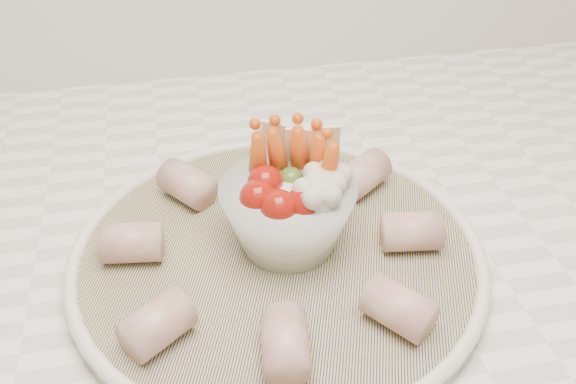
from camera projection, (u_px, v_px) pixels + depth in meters
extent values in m
cube|color=white|center=(280.00, 223.00, 0.64)|extent=(2.04, 0.62, 0.04)
cylinder|color=navy|center=(278.00, 258.00, 0.56)|extent=(0.45, 0.45, 0.01)
torus|color=white|center=(278.00, 252.00, 0.55)|extent=(0.36, 0.36, 0.01)
sphere|color=#951209|center=(258.00, 198.00, 0.52)|extent=(0.03, 0.03, 0.03)
sphere|color=#951209|center=(279.00, 208.00, 0.50)|extent=(0.03, 0.03, 0.03)
sphere|color=#951209|center=(304.00, 203.00, 0.51)|extent=(0.03, 0.03, 0.03)
sphere|color=#951209|center=(265.00, 183.00, 0.53)|extent=(0.03, 0.03, 0.03)
sphere|color=#456822|center=(291.00, 180.00, 0.54)|extent=(0.02, 0.02, 0.02)
cone|color=#C64B12|center=(277.00, 158.00, 0.54)|extent=(0.04, 0.04, 0.07)
cone|color=#C64B12|center=(300.00, 157.00, 0.55)|extent=(0.03, 0.04, 0.07)
cone|color=#C64B12|center=(318.00, 163.00, 0.54)|extent=(0.03, 0.04, 0.07)
cone|color=#C64B12|center=(258.00, 162.00, 0.54)|extent=(0.02, 0.04, 0.07)
cone|color=#C64B12|center=(328.00, 173.00, 0.53)|extent=(0.02, 0.04, 0.07)
sphere|color=beige|center=(327.00, 185.00, 0.53)|extent=(0.03, 0.03, 0.03)
sphere|color=beige|center=(318.00, 199.00, 0.51)|extent=(0.03, 0.03, 0.03)
cube|color=#F0E8BB|center=(290.00, 148.00, 0.55)|extent=(0.05, 0.03, 0.05)
cube|color=#F0E8BB|center=(312.00, 150.00, 0.55)|extent=(0.05, 0.02, 0.05)
cylinder|color=#B25551|center=(412.00, 231.00, 0.55)|extent=(0.05, 0.04, 0.03)
cylinder|color=#B25551|center=(363.00, 174.00, 0.62)|extent=(0.06, 0.06, 0.03)
cylinder|color=#B25551|center=(271.00, 153.00, 0.65)|extent=(0.04, 0.05, 0.03)
cylinder|color=#B25551|center=(187.00, 184.00, 0.60)|extent=(0.06, 0.06, 0.03)
cylinder|color=#B25551|center=(131.00, 243.00, 0.54)|extent=(0.05, 0.04, 0.03)
cylinder|color=#B25551|center=(157.00, 324.00, 0.46)|extent=(0.06, 0.06, 0.03)
cylinder|color=#B25551|center=(285.00, 344.00, 0.45)|extent=(0.04, 0.05, 0.03)
cylinder|color=#B25551|center=(399.00, 308.00, 0.48)|extent=(0.06, 0.06, 0.03)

